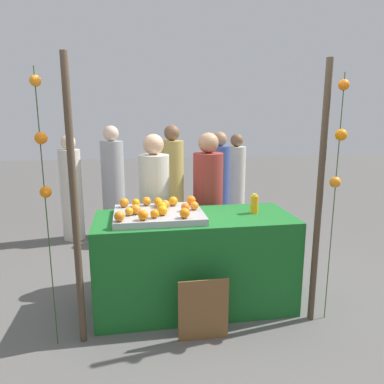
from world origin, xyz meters
The scene contains 34 objects.
ground_plane centered at (0.00, 0.00, 0.00)m, with size 24.00×24.00×0.00m, color #565451.
stall_counter centered at (0.00, 0.00, 0.45)m, with size 1.85×0.77×0.90m, color #196023.
orange_tray centered at (-0.33, 0.01, 0.93)m, with size 0.80×0.65×0.06m, color #9EA0A5.
orange_0 centered at (-0.43, 0.25, 1.00)m, with size 0.08×0.08×0.08m, color orange.
orange_1 centered at (-0.54, -0.05, 1.00)m, with size 0.09×0.09×0.09m, color orange.
orange_2 centered at (-0.60, -0.09, 0.99)m, with size 0.07×0.07×0.07m, color orange.
orange_3 centered at (-0.13, -0.24, 1.00)m, with size 0.09×0.09×0.09m, color orange.
orange_4 centered at (-0.65, 0.22, 1.00)m, with size 0.09×0.09×0.09m, color orange.
orange_5 centered at (-0.38, -0.20, 1.00)m, with size 0.08×0.08×0.08m, color orange.
orange_6 centered at (-0.09, -0.03, 1.00)m, with size 0.08×0.08×0.08m, color orange.
orange_7 centered at (-0.31, -0.13, 1.00)m, with size 0.09×0.09×0.09m, color orange.
orange_8 centered at (0.00, 0.01, 1.00)m, with size 0.08×0.08×0.08m, color orange.
orange_9 centered at (0.00, 0.20, 1.00)m, with size 0.09×0.09×0.09m, color orange.
orange_10 centered at (-0.68, -0.25, 1.00)m, with size 0.09×0.09×0.09m, color orange.
orange_11 centered at (-0.32, 0.22, 1.00)m, with size 0.08×0.08×0.08m, color orange.
orange_12 centered at (-0.48, -0.25, 1.00)m, with size 0.09×0.09×0.09m, color orange.
orange_13 centered at (-0.54, 0.22, 1.00)m, with size 0.08×0.08×0.08m, color orange.
orange_14 centered at (-0.27, 0.09, 1.00)m, with size 0.09×0.09×0.09m, color orange.
orange_15 centered at (-0.30, 0.00, 1.00)m, with size 0.09×0.09×0.09m, color orange.
orange_16 centered at (-0.18, 0.20, 1.00)m, with size 0.09×0.09×0.09m, color orange.
orange_17 centered at (-0.32, 0.15, 1.00)m, with size 0.08×0.08×0.08m, color orange.
juice_bottle centered at (0.58, 0.02, 0.99)m, with size 0.07×0.07×0.19m.
chalkboard_sign centered at (-0.02, -0.56, 0.26)m, with size 0.42×0.03×0.54m.
vendor_left centered at (-0.33, 0.64, 0.76)m, with size 0.33×0.33×1.63m.
vendor_right centered at (0.26, 0.64, 0.76)m, with size 0.33×0.33×1.64m.
crowd_person_0 centered at (1.11, 2.44, 0.71)m, with size 0.30×0.30×1.52m.
crowd_person_1 centered at (0.02, 2.04, 0.78)m, with size 0.34×0.34×1.67m.
crowd_person_2 centered at (-1.44, 2.19, 0.72)m, with size 0.31×0.31×1.54m.
crowd_person_3 centered at (-0.85, 2.23, 0.77)m, with size 0.33×0.33×1.66m.
crowd_person_4 centered at (0.74, 2.07, 0.73)m, with size 0.31×0.31×1.57m.
canopy_post_left centered at (-1.00, -0.42, 1.13)m, with size 0.06×0.06×2.27m, color #473828.
canopy_post_right centered at (1.00, -0.42, 1.13)m, with size 0.06×0.06×2.27m, color #473828.
garland_strand_left centered at (-1.20, -0.44, 1.60)m, with size 0.09×0.10×2.16m.
garland_strand_right centered at (1.14, -0.44, 1.61)m, with size 0.11×0.10×2.16m.
Camera 1 is at (-0.56, -3.22, 1.84)m, focal length 34.12 mm.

